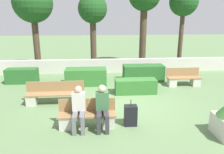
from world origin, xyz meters
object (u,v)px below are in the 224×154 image
at_px(tree_rightmost, 184,3).
at_px(bench_left_side, 183,79).
at_px(bench_right_side, 55,95).
at_px(tree_leftmost, 33,4).
at_px(person_seated_woman, 79,107).
at_px(suitcase, 130,115).
at_px(person_seated_man, 102,105).
at_px(tree_center_left, 93,11).
at_px(bench_front, 87,117).

bearing_deg(tree_rightmost, bench_left_side, -107.73).
height_order(bench_right_side, tree_leftmost, tree_leftmost).
bearing_deg(person_seated_woman, tree_rightmost, 52.56).
bearing_deg(bench_right_side, bench_left_side, 5.55).
height_order(bench_right_side, suitcase, suitcase).
bearing_deg(person_seated_man, person_seated_woman, -179.77).
height_order(tree_leftmost, tree_center_left, tree_leftmost).
bearing_deg(bench_left_side, suitcase, -123.96).
bearing_deg(bench_left_side, bench_right_side, -156.24).
xyz_separation_m(person_seated_woman, suitcase, (1.53, 0.12, -0.39)).
height_order(person_seated_woman, tree_center_left, tree_center_left).
bearing_deg(bench_left_side, person_seated_woman, -134.42).
distance_m(tree_leftmost, tree_center_left, 3.47).
bearing_deg(bench_left_side, bench_front, -134.06).
bearing_deg(tree_center_left, bench_left_side, -45.04).
relative_size(bench_front, tree_leftmost, 0.34).
bearing_deg(tree_center_left, bench_right_side, -103.26).
xyz_separation_m(bench_front, tree_rightmost, (5.69, 7.58, 3.62)).
relative_size(bench_left_side, tree_leftmost, 0.31).
distance_m(bench_right_side, tree_leftmost, 7.00).
bearing_deg(suitcase, tree_rightmost, 60.05).
xyz_separation_m(bench_left_side, tree_leftmost, (-7.70, 3.91, 3.56)).
relative_size(person_seated_woman, tree_rightmost, 0.26).
bearing_deg(person_seated_man, bench_front, 163.44).
xyz_separation_m(bench_left_side, person_seated_man, (-3.98, -3.80, 0.42)).
distance_m(bench_front, tree_rightmost, 10.15).
relative_size(person_seated_woman, tree_center_left, 0.29).
bearing_deg(suitcase, tree_leftmost, 121.03).
distance_m(bench_left_side, suitcase, 4.84).
height_order(bench_right_side, person_seated_woman, person_seated_woman).
height_order(bench_front, tree_leftmost, tree_leftmost).
bearing_deg(bench_left_side, person_seated_man, -129.97).
xyz_separation_m(bench_front, tree_center_left, (0.16, 7.95, 3.18)).
bearing_deg(tree_center_left, tree_rightmost, -3.75).
relative_size(person_seated_man, tree_leftmost, 0.26).
bearing_deg(bench_front, bench_left_side, 39.59).
bearing_deg(person_seated_man, tree_leftmost, 115.76).
xyz_separation_m(tree_center_left, tree_rightmost, (5.52, -0.36, 0.44)).
relative_size(person_seated_man, tree_center_left, 0.29).
bearing_deg(bench_front, person_seated_woman, -148.59).
height_order(bench_right_side, tree_center_left, tree_center_left).
xyz_separation_m(suitcase, tree_center_left, (-1.14, 7.97, 3.17)).
bearing_deg(tree_leftmost, tree_center_left, 6.16).
xyz_separation_m(bench_right_side, suitcase, (2.57, -1.90, -0.01)).
bearing_deg(tree_center_left, suitcase, -81.85).
bearing_deg(bench_right_side, person_seated_man, -61.37).
distance_m(bench_left_side, person_seated_man, 5.52).
bearing_deg(bench_front, tree_leftmost, 113.33).
height_order(bench_left_side, tree_rightmost, tree_rightmost).
xyz_separation_m(suitcase, tree_leftmost, (-4.57, 7.60, 3.54)).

